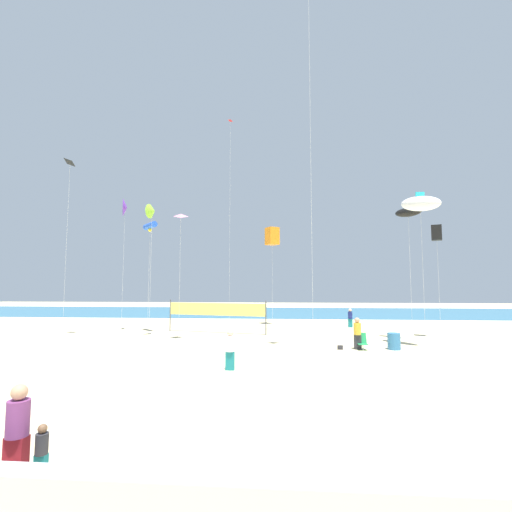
% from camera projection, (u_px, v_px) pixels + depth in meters
% --- Properties ---
extents(ground_plane, '(120.00, 120.00, 0.00)m').
position_uv_depth(ground_plane, '(234.00, 370.00, 14.55)').
color(ground_plane, beige).
extents(ocean_band, '(120.00, 20.00, 0.01)m').
position_uv_depth(ocean_band, '(269.00, 312.00, 47.21)').
color(ocean_band, teal).
rests_on(ocean_band, ground).
extents(boardwalk_ledge, '(28.00, 0.44, 0.70)m').
position_uv_depth(boardwalk_ledge, '(141.00, 500.00, 5.14)').
color(boardwalk_ledge, '#B7B7BC').
rests_on(boardwalk_ledge, ground).
extents(mother_figure, '(0.38, 0.38, 1.66)m').
position_uv_depth(mother_figure, '(17.00, 429.00, 6.36)').
color(mother_figure, maroon).
rests_on(mother_figure, ground).
extents(toddler_figure, '(0.22, 0.22, 0.96)m').
position_uv_depth(toddler_figure, '(42.00, 450.00, 6.36)').
color(toddler_figure, '#19727A').
rests_on(toddler_figure, ground).
extents(beachgoer_navy_shirt, '(0.36, 0.36, 1.56)m').
position_uv_depth(beachgoer_navy_shirt, '(350.00, 317.00, 29.76)').
color(beachgoer_navy_shirt, '#19727A').
rests_on(beachgoer_navy_shirt, ground).
extents(beachgoer_mustard_shirt, '(0.39, 0.39, 1.71)m').
position_uv_depth(beachgoer_mustard_shirt, '(357.00, 332.00, 19.45)').
color(beachgoer_mustard_shirt, '#2D2D33').
rests_on(beachgoer_mustard_shirt, ground).
extents(beachgoer_white_shirt, '(0.38, 0.38, 1.65)m').
position_uv_depth(beachgoer_white_shirt, '(230.00, 348.00, 14.65)').
color(beachgoer_white_shirt, '#19727A').
rests_on(beachgoer_white_shirt, ground).
extents(folding_beach_chair, '(0.52, 0.65, 0.89)m').
position_uv_depth(folding_beach_chair, '(362.00, 341.00, 19.31)').
color(folding_beach_chair, '#1E8C4C').
rests_on(folding_beach_chair, ground).
extents(trash_barrel, '(0.68, 0.68, 0.89)m').
position_uv_depth(trash_barrel, '(394.00, 341.00, 19.31)').
color(trash_barrel, teal).
rests_on(trash_barrel, ground).
extents(volleyball_net, '(7.53, 1.83, 2.40)m').
position_uv_depth(volleyball_net, '(216.00, 311.00, 26.22)').
color(volleyball_net, '#4C4C51').
rests_on(volleyball_net, ground).
extents(beach_handbag, '(0.28, 0.14, 0.23)m').
position_uv_depth(beach_handbag, '(340.00, 347.00, 19.30)').
color(beach_handbag, '#2D2D33').
rests_on(beach_handbag, ground).
extents(kite_black_diamond, '(0.91, 0.91, 12.20)m').
position_uv_depth(kite_black_diamond, '(71.00, 164.00, 24.52)').
color(kite_black_diamond, silver).
rests_on(kite_black_diamond, ground).
extents(kite_white_inflatable, '(2.22, 2.54, 8.78)m').
position_uv_depth(kite_white_inflatable, '(420.00, 204.00, 20.26)').
color(kite_white_inflatable, silver).
rests_on(kite_white_inflatable, ground).
extents(kite_black_box, '(0.83, 0.83, 7.47)m').
position_uv_depth(kite_black_box, '(437.00, 233.00, 23.68)').
color(kite_black_box, silver).
rests_on(kite_black_box, ground).
extents(kite_blue_tube, '(1.53, 1.65, 8.14)m').
position_uv_depth(kite_blue_tube, '(150.00, 226.00, 26.55)').
color(kite_blue_tube, silver).
rests_on(kite_blue_tube, ground).
extents(kite_lime_delta, '(0.60, 1.05, 8.99)m').
position_uv_depth(kite_lime_delta, '(152.00, 211.00, 24.12)').
color(kite_lime_delta, silver).
rests_on(kite_lime_delta, ground).
extents(kite_black_inflatable, '(1.67, 1.62, 8.62)m').
position_uv_depth(kite_black_inflatable, '(408.00, 212.00, 22.82)').
color(kite_black_inflatable, silver).
rests_on(kite_black_inflatable, ground).
extents(kite_red_diamond, '(0.48, 0.48, 19.72)m').
position_uv_depth(kite_red_diamond, '(230.00, 139.00, 34.73)').
color(kite_red_diamond, silver).
rests_on(kite_red_diamond, ground).
extents(kite_violet_delta, '(0.80, 1.37, 10.11)m').
position_uv_depth(kite_violet_delta, '(125.00, 208.00, 27.25)').
color(kite_violet_delta, silver).
rests_on(kite_violet_delta, ground).
extents(kite_orange_box, '(1.34, 1.34, 8.62)m').
position_uv_depth(kite_orange_box, '(272.00, 236.00, 31.66)').
color(kite_orange_box, silver).
rests_on(kite_orange_box, ground).
extents(kite_pink_diamond, '(0.81, 0.82, 8.09)m').
position_uv_depth(kite_pink_diamond, '(181.00, 216.00, 22.47)').
color(kite_pink_diamond, silver).
rests_on(kite_pink_diamond, ground).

